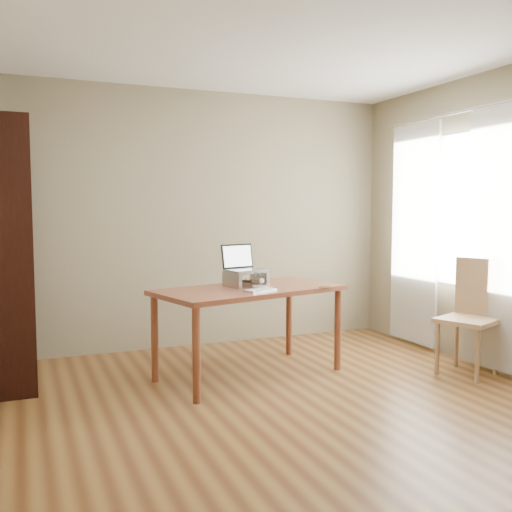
{
  "coord_description": "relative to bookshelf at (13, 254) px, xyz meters",
  "views": [
    {
      "loc": [
        -1.78,
        -3.36,
        1.42
      ],
      "look_at": [
        0.04,
        1.01,
        1.02
      ],
      "focal_mm": 40.0,
      "sensor_mm": 36.0,
      "label": 1
    }
  ],
  "objects": [
    {
      "name": "desk",
      "position": [
        1.82,
        -0.52,
        -0.39
      ],
      "size": [
        1.7,
        1.14,
        0.75
      ],
      "rotation": [
        0.0,
        0.0,
        0.25
      ],
      "color": "brown",
      "rests_on": "ground"
    },
    {
      "name": "chair",
      "position": [
        3.61,
        -1.21,
        -0.52
      ],
      "size": [
        0.57,
        0.57,
        0.98
      ],
      "rotation": [
        0.0,
        0.0,
        0.38
      ],
      "color": "tan",
      "rests_on": "ground"
    },
    {
      "name": "laptop_stand",
      "position": [
        1.82,
        -0.44,
        -0.22
      ],
      "size": [
        0.32,
        0.25,
        0.13
      ],
      "rotation": [
        0.0,
        0.0,
        0.25
      ],
      "color": "silver",
      "rests_on": "desk"
    },
    {
      "name": "room",
      "position": [
        1.86,
        -1.54,
        0.25
      ],
      "size": [
        4.04,
        4.54,
        2.64
      ],
      "color": "#573116",
      "rests_on": "ground"
    },
    {
      "name": "keyboard",
      "position": [
        1.82,
        -0.74,
        -0.29
      ],
      "size": [
        0.3,
        0.22,
        0.02
      ],
      "rotation": [
        0.0,
        0.0,
        0.42
      ],
      "color": "silver",
      "rests_on": "desk"
    },
    {
      "name": "bookshelf",
      "position": [
        0.0,
        0.0,
        0.0
      ],
      "size": [
        0.3,
        0.9,
        2.1
      ],
      "color": "black",
      "rests_on": "ground"
    },
    {
      "name": "cat",
      "position": [
        1.84,
        -0.41,
        -0.24
      ],
      "size": [
        0.24,
        0.48,
        0.14
      ],
      "rotation": [
        0.0,
        0.0,
        0.25
      ],
      "color": "#463C37",
      "rests_on": "desk"
    },
    {
      "name": "laptop",
      "position": [
        1.82,
        -0.38,
        -0.11
      ],
      "size": [
        0.36,
        0.33,
        0.22
      ],
      "rotation": [
        0.0,
        0.0,
        0.25
      ],
      "color": "silver",
      "rests_on": "laptop_stand"
    },
    {
      "name": "curtains",
      "position": [
        3.75,
        -0.75,
        0.12
      ],
      "size": [
        0.03,
        1.9,
        2.25
      ],
      "color": "white",
      "rests_on": "ground"
    },
    {
      "name": "coaster",
      "position": [
        2.4,
        -0.76,
        -0.3
      ],
      "size": [
        0.11,
        0.11,
        0.01
      ],
      "primitive_type": "cylinder",
      "color": "brown",
      "rests_on": "desk"
    }
  ]
}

